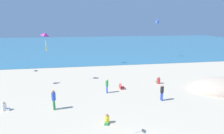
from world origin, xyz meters
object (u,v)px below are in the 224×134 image
object	(u,v)px
person_3	(107,85)
beach_chair_near_camera	(121,87)
kite_blue	(157,20)
person_4	(5,107)
person_6	(162,91)
person_1	(107,120)
person_0	(158,81)
person_5	(54,98)
kite_magenta	(45,35)

from	to	relation	value
person_3	beach_chair_near_camera	bearing A→B (deg)	23.80
beach_chair_near_camera	kite_blue	xyz separation A→B (m)	(10.42, 16.28, 6.84)
person_4	person_6	distance (m)	13.25
person_1	person_0	bearing A→B (deg)	155.74
kite_blue	person_1	bearing A→B (deg)	-119.34
person_0	person_1	distance (m)	10.66
person_3	kite_blue	bearing A→B (deg)	51.31
beach_chair_near_camera	person_6	bearing A→B (deg)	-57.80
person_6	beach_chair_near_camera	bearing A→B (deg)	-65.51
person_4	person_6	size ratio (longest dim) A/B	0.51
person_4	person_5	distance (m)	3.99
person_3	person_6	bearing A→B (deg)	-34.72
person_3	person_4	xyz separation A→B (m)	(-8.67, -2.53, -0.55)
person_1	person_4	size ratio (longest dim) A/B	0.92
person_4	person_6	bearing A→B (deg)	3.12
person_0	kite_magenta	size ratio (longest dim) A/B	0.88
beach_chair_near_camera	kite_blue	bearing A→B (deg)	50.74
person_1	kite_magenta	bearing A→B (deg)	-37.63
person_4	kite_blue	size ratio (longest dim) A/B	0.42
person_3	person_4	distance (m)	9.04
person_6	kite_blue	xyz separation A→B (m)	(7.50, 19.90, 6.25)
person_1	person_5	bearing A→B (deg)	-108.88
beach_chair_near_camera	person_6	size ratio (longest dim) A/B	0.44
person_1	person_4	bearing A→B (deg)	-95.69
person_5	person_6	size ratio (longest dim) A/B	1.10
kite_magenta	person_6	bearing A→B (deg)	31.78
beach_chair_near_camera	person_4	distance (m)	10.86
person_1	kite_magenta	world-z (taller)	kite_magenta
beach_chair_near_camera	kite_magenta	bearing A→B (deg)	-129.53
person_4	kite_magenta	size ratio (longest dim) A/B	0.83
person_0	person_5	bearing A→B (deg)	112.45
kite_blue	kite_magenta	world-z (taller)	kite_blue
person_6	person_4	bearing A→B (deg)	-15.38
kite_blue	kite_magenta	distance (m)	30.14
person_5	person_1	bearing A→B (deg)	-28.74
beach_chair_near_camera	person_1	world-z (taller)	person_1
person_3	person_4	world-z (taller)	person_3
person_3	kite_blue	xyz separation A→B (m)	(12.08, 17.13, 6.29)
person_6	kite_blue	world-z (taller)	kite_blue
beach_chair_near_camera	person_3	xyz separation A→B (m)	(-1.66, -0.85, 0.55)
person_1	kite_blue	world-z (taller)	kite_blue
kite_magenta	person_4	bearing A→B (deg)	128.10
person_3	person_5	world-z (taller)	person_5
person_0	kite_magenta	bearing A→B (deg)	132.26
person_0	person_4	world-z (taller)	person_0
person_3	person_4	bearing A→B (deg)	-167.24
person_1	person_6	distance (m)	6.32
person_0	kite_blue	world-z (taller)	kite_blue
beach_chair_near_camera	person_0	bearing A→B (deg)	7.31
kite_blue	person_4	bearing A→B (deg)	-136.53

